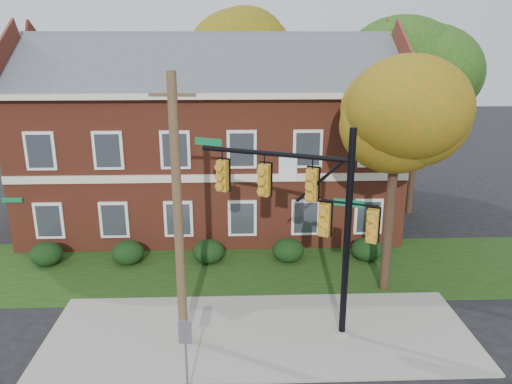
{
  "coord_description": "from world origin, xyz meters",
  "views": [
    {
      "loc": [
        -0.69,
        -13.46,
        9.35
      ],
      "look_at": [
        -0.06,
        3.0,
        4.35
      ],
      "focal_mm": 35.0,
      "sensor_mm": 36.0,
      "label": 1
    }
  ],
  "objects_px": {
    "tree_left_rear": "(4,100)",
    "tree_far_rear": "(237,49)",
    "hedge_far_left": "(46,254)",
    "tree_near_right": "(405,120)",
    "utility_pole": "(178,214)",
    "sign_post": "(186,347)",
    "hedge_far_right": "(367,249)",
    "hedge_left": "(128,253)",
    "hedge_center": "(209,251)",
    "tree_right_rear": "(429,66)",
    "hedge_right": "(288,250)",
    "traffic_signal": "(309,208)",
    "apartment_building": "(212,130)"
  },
  "relations": [
    {
      "from": "traffic_signal",
      "to": "utility_pole",
      "type": "height_order",
      "value": "utility_pole"
    },
    {
      "from": "hedge_center",
      "to": "tree_near_right",
      "type": "bearing_deg",
      "value": -21.42
    },
    {
      "from": "tree_right_rear",
      "to": "apartment_building",
      "type": "bearing_deg",
      "value": -175.67
    },
    {
      "from": "utility_pole",
      "to": "sign_post",
      "type": "bearing_deg",
      "value": -76.48
    },
    {
      "from": "tree_near_right",
      "to": "utility_pole",
      "type": "relative_size",
      "value": 1.0
    },
    {
      "from": "tree_far_rear",
      "to": "hedge_right",
      "type": "bearing_deg",
      "value": -80.64
    },
    {
      "from": "hedge_far_right",
      "to": "utility_pole",
      "type": "distance_m",
      "value": 10.29
    },
    {
      "from": "utility_pole",
      "to": "sign_post",
      "type": "height_order",
      "value": "utility_pole"
    },
    {
      "from": "hedge_left",
      "to": "hedge_center",
      "type": "bearing_deg",
      "value": 0.0
    },
    {
      "from": "hedge_right",
      "to": "hedge_far_right",
      "type": "bearing_deg",
      "value": 0.0
    },
    {
      "from": "traffic_signal",
      "to": "tree_far_rear",
      "type": "bearing_deg",
      "value": 120.68
    },
    {
      "from": "tree_left_rear",
      "to": "tree_right_rear",
      "type": "height_order",
      "value": "tree_right_rear"
    },
    {
      "from": "hedge_left",
      "to": "hedge_far_right",
      "type": "bearing_deg",
      "value": 0.0
    },
    {
      "from": "hedge_left",
      "to": "traffic_signal",
      "type": "distance_m",
      "value": 9.61
    },
    {
      "from": "tree_near_right",
      "to": "utility_pole",
      "type": "distance_m",
      "value": 8.64
    },
    {
      "from": "hedge_left",
      "to": "hedge_right",
      "type": "height_order",
      "value": "same"
    },
    {
      "from": "hedge_far_right",
      "to": "tree_near_right",
      "type": "relative_size",
      "value": 0.16
    },
    {
      "from": "apartment_building",
      "to": "hedge_left",
      "type": "distance_m",
      "value": 7.73
    },
    {
      "from": "hedge_left",
      "to": "hedge_center",
      "type": "height_order",
      "value": "same"
    },
    {
      "from": "utility_pole",
      "to": "tree_left_rear",
      "type": "bearing_deg",
      "value": 138.08
    },
    {
      "from": "hedge_center",
      "to": "hedge_right",
      "type": "distance_m",
      "value": 3.5
    },
    {
      "from": "hedge_left",
      "to": "hedge_far_right",
      "type": "relative_size",
      "value": 1.0
    },
    {
      "from": "tree_near_right",
      "to": "tree_right_rear",
      "type": "bearing_deg",
      "value": 65.42
    },
    {
      "from": "hedge_far_left",
      "to": "tree_right_rear",
      "type": "xyz_separation_m",
      "value": [
        18.31,
        6.11,
        7.6
      ]
    },
    {
      "from": "hedge_left",
      "to": "utility_pole",
      "type": "height_order",
      "value": "utility_pole"
    },
    {
      "from": "tree_near_right",
      "to": "sign_post",
      "type": "bearing_deg",
      "value": -141.35
    },
    {
      "from": "tree_near_right",
      "to": "tree_far_rear",
      "type": "relative_size",
      "value": 0.74
    },
    {
      "from": "apartment_building",
      "to": "tree_left_rear",
      "type": "bearing_deg",
      "value": -173.46
    },
    {
      "from": "tree_left_rear",
      "to": "hedge_far_left",
      "type": "bearing_deg",
      "value": -56.58
    },
    {
      "from": "traffic_signal",
      "to": "hedge_far_left",
      "type": "bearing_deg",
      "value": 177.08
    },
    {
      "from": "hedge_far_right",
      "to": "tree_left_rear",
      "type": "height_order",
      "value": "tree_left_rear"
    },
    {
      "from": "hedge_far_left",
      "to": "tree_near_right",
      "type": "distance_m",
      "value": 15.75
    },
    {
      "from": "tree_near_right",
      "to": "hedge_far_right",
      "type": "bearing_deg",
      "value": 94.52
    },
    {
      "from": "sign_post",
      "to": "tree_left_rear",
      "type": "bearing_deg",
      "value": 135.57
    },
    {
      "from": "hedge_far_right",
      "to": "tree_left_rear",
      "type": "bearing_deg",
      "value": 166.11
    },
    {
      "from": "tree_left_rear",
      "to": "tree_far_rear",
      "type": "height_order",
      "value": "tree_far_rear"
    },
    {
      "from": "tree_far_rear",
      "to": "traffic_signal",
      "type": "relative_size",
      "value": 1.66
    },
    {
      "from": "hedge_far_left",
      "to": "tree_near_right",
      "type": "xyz_separation_m",
      "value": [
        14.22,
        -2.83,
        6.14
      ]
    },
    {
      "from": "tree_right_rear",
      "to": "tree_near_right",
      "type": "bearing_deg",
      "value": -114.58
    },
    {
      "from": "hedge_far_left",
      "to": "hedge_far_right",
      "type": "bearing_deg",
      "value": 0.0
    },
    {
      "from": "sign_post",
      "to": "hedge_far_right",
      "type": "bearing_deg",
      "value": 59.47
    },
    {
      "from": "hedge_right",
      "to": "tree_left_rear",
      "type": "height_order",
      "value": "tree_left_rear"
    },
    {
      "from": "utility_pole",
      "to": "hedge_far_right",
      "type": "bearing_deg",
      "value": 43.87
    },
    {
      "from": "traffic_signal",
      "to": "utility_pole",
      "type": "bearing_deg",
      "value": -147.68
    },
    {
      "from": "hedge_center",
      "to": "tree_left_rear",
      "type": "relative_size",
      "value": 0.16
    },
    {
      "from": "apartment_building",
      "to": "sign_post",
      "type": "height_order",
      "value": "apartment_building"
    },
    {
      "from": "hedge_far_left",
      "to": "hedge_left",
      "type": "distance_m",
      "value": 3.5
    },
    {
      "from": "tree_right_rear",
      "to": "sign_post",
      "type": "height_order",
      "value": "tree_right_rear"
    },
    {
      "from": "hedge_far_left",
      "to": "tree_near_right",
      "type": "relative_size",
      "value": 0.16
    },
    {
      "from": "hedge_center",
      "to": "tree_right_rear",
      "type": "relative_size",
      "value": 0.13
    }
  ]
}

